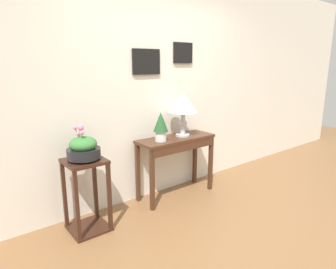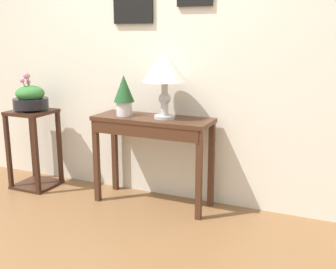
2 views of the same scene
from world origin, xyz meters
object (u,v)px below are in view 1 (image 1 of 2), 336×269
(console_table, at_px, (177,148))
(table_lamp, at_px, (183,104))
(potted_plant_on_console, at_px, (161,125))
(pedestal_stand_left, at_px, (87,195))
(planter_bowl_wide, at_px, (83,148))

(console_table, distance_m, table_lamp, 0.54)
(potted_plant_on_console, bearing_deg, console_table, 1.41)
(pedestal_stand_left, bearing_deg, console_table, 2.83)
(table_lamp, relative_size, planter_bowl_wide, 1.56)
(table_lamp, relative_size, pedestal_stand_left, 0.73)
(pedestal_stand_left, bearing_deg, table_lamp, 3.52)
(pedestal_stand_left, bearing_deg, planter_bowl_wide, -167.89)
(table_lamp, bearing_deg, pedestal_stand_left, -176.48)
(console_table, bearing_deg, table_lamp, 10.99)
(potted_plant_on_console, xyz_separation_m, planter_bowl_wide, (-0.96, -0.05, -0.09))
(table_lamp, xyz_separation_m, potted_plant_on_console, (-0.36, -0.03, -0.21))
(table_lamp, distance_m, planter_bowl_wide, 1.36)
(pedestal_stand_left, bearing_deg, potted_plant_on_console, 3.21)
(table_lamp, xyz_separation_m, planter_bowl_wide, (-1.33, -0.08, -0.30))
(table_lamp, height_order, planter_bowl_wide, table_lamp)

